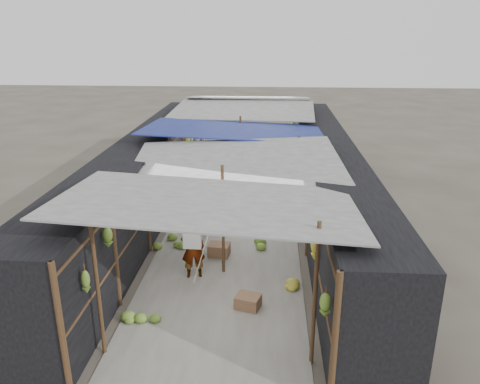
% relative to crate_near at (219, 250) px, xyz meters
% --- Properties ---
extents(ground, '(80.00, 80.00, 0.00)m').
position_rel_crate_near_xyz_m(ground, '(0.20, -3.84, -0.16)').
color(ground, '#6B6356').
rests_on(ground, ground).
extents(aisle_slab, '(3.60, 16.00, 0.02)m').
position_rel_crate_near_xyz_m(aisle_slab, '(0.20, 2.66, -0.15)').
color(aisle_slab, '#9E998E').
rests_on(aisle_slab, ground).
extents(stall_left, '(1.40, 15.00, 2.30)m').
position_rel_crate_near_xyz_m(stall_left, '(-2.50, 2.66, 0.99)').
color(stall_left, black).
rests_on(stall_left, ground).
extents(stall_right, '(1.40, 15.00, 2.30)m').
position_rel_crate_near_xyz_m(stall_right, '(2.90, 2.66, 0.99)').
color(stall_right, black).
rests_on(stall_right, ground).
extents(crate_near, '(0.56, 0.46, 0.31)m').
position_rel_crate_near_xyz_m(crate_near, '(0.00, 0.00, 0.00)').
color(crate_near, '#986D4D').
rests_on(crate_near, ground).
extents(crate_mid, '(0.57, 0.51, 0.29)m').
position_rel_crate_near_xyz_m(crate_mid, '(0.84, -2.29, -0.01)').
color(crate_mid, '#986D4D').
rests_on(crate_mid, ground).
extents(crate_back, '(0.48, 0.43, 0.25)m').
position_rel_crate_near_xyz_m(crate_back, '(-0.85, 4.43, -0.03)').
color(crate_back, '#986D4D').
rests_on(crate_back, ground).
extents(black_basin, '(0.55, 0.55, 0.17)m').
position_rel_crate_near_xyz_m(black_basin, '(1.56, 5.62, -0.07)').
color(black_basin, black).
rests_on(black_basin, ground).
extents(vendor_elderly, '(0.61, 0.48, 1.47)m').
position_rel_crate_near_xyz_m(vendor_elderly, '(-0.46, -1.11, 0.58)').
color(vendor_elderly, white).
rests_on(vendor_elderly, ground).
extents(shopper_blue, '(0.85, 0.79, 1.39)m').
position_rel_crate_near_xyz_m(shopper_blue, '(-0.52, 1.13, 0.54)').
color(shopper_blue, '#214CA8').
rests_on(shopper_blue, ground).
extents(vendor_seated, '(0.56, 0.65, 0.88)m').
position_rel_crate_near_xyz_m(vendor_seated, '(1.90, 6.01, 0.28)').
color(vendor_seated, '#4C4542').
rests_on(vendor_seated, ground).
extents(market_canopy, '(5.62, 15.20, 2.77)m').
position_rel_crate_near_xyz_m(market_canopy, '(0.23, 3.03, 2.25)').
color(market_canopy, brown).
rests_on(market_canopy, ground).
extents(hanging_bananas, '(3.96, 14.41, 0.85)m').
position_rel_crate_near_xyz_m(hanging_bananas, '(0.31, 2.62, 1.47)').
color(hanging_bananas, olive).
rests_on(hanging_bananas, ground).
extents(floor_bananas, '(3.82, 10.65, 0.34)m').
position_rel_crate_near_xyz_m(floor_bananas, '(0.02, 2.45, -0.01)').
color(floor_bananas, olive).
rests_on(floor_bananas, ground).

